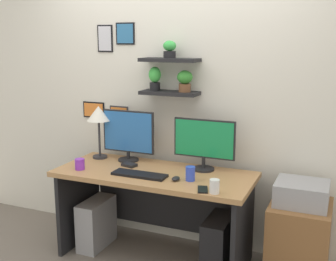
% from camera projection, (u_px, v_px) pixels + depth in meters
% --- Properties ---
extents(ground_plane, '(8.00, 8.00, 0.00)m').
position_uv_depth(ground_plane, '(155.00, 257.00, 3.62)').
color(ground_plane, '#70665B').
extents(back_wall_assembly, '(4.40, 0.24, 2.70)m').
position_uv_depth(back_wall_assembly, '(174.00, 91.00, 3.73)').
color(back_wall_assembly, silver).
rests_on(back_wall_assembly, ground).
extents(desk, '(1.60, 0.68, 0.75)m').
position_uv_depth(desk, '(157.00, 194.00, 3.55)').
color(desk, tan).
rests_on(desk, ground).
extents(monitor_left, '(0.48, 0.18, 0.45)m').
position_uv_depth(monitor_left, '(128.00, 134.00, 3.74)').
color(monitor_left, black).
rests_on(monitor_left, desk).
extents(monitor_right, '(0.51, 0.18, 0.42)m').
position_uv_depth(monitor_right, '(204.00, 142.00, 3.47)').
color(monitor_right, black).
rests_on(monitor_right, desk).
extents(keyboard, '(0.44, 0.14, 0.02)m').
position_uv_depth(keyboard, '(139.00, 175.00, 3.36)').
color(keyboard, black).
rests_on(keyboard, desk).
extents(computer_mouse, '(0.06, 0.09, 0.03)m').
position_uv_depth(computer_mouse, '(176.00, 179.00, 3.25)').
color(computer_mouse, black).
rests_on(computer_mouse, desk).
extents(desk_lamp, '(0.21, 0.21, 0.47)m').
position_uv_depth(desk_lamp, '(99.00, 116.00, 3.79)').
color(desk_lamp, '#2D2D33').
rests_on(desk_lamp, desk).
extents(cell_phone, '(0.11, 0.16, 0.01)m').
position_uv_depth(cell_phone, '(203.00, 189.00, 3.04)').
color(cell_phone, black).
rests_on(cell_phone, desk).
extents(coffee_mug, '(0.08, 0.08, 0.09)m').
position_uv_depth(coffee_mug, '(80.00, 164.00, 3.52)').
color(coffee_mug, purple).
rests_on(coffee_mug, desk).
extents(pen_cup, '(0.07, 0.07, 0.10)m').
position_uv_depth(pen_cup, '(215.00, 186.00, 2.98)').
color(pen_cup, white).
rests_on(pen_cup, desk).
extents(scissors_tray, '(0.14, 0.11, 0.02)m').
position_uv_depth(scissors_tray, '(129.00, 165.00, 3.61)').
color(scissors_tray, black).
rests_on(scissors_tray, desk).
extents(water_cup, '(0.07, 0.07, 0.11)m').
position_uv_depth(water_cup, '(190.00, 174.00, 3.24)').
color(water_cup, blue).
rests_on(water_cup, desk).
extents(drawer_cabinet, '(0.44, 0.50, 0.60)m').
position_uv_depth(drawer_cabinet, '(298.00, 241.00, 3.25)').
color(drawer_cabinet, brown).
rests_on(drawer_cabinet, ground).
extents(printer, '(0.38, 0.34, 0.17)m').
position_uv_depth(printer, '(302.00, 193.00, 3.17)').
color(printer, '#9E9EA3').
rests_on(printer, drawer_cabinet).
extents(computer_tower_left, '(0.18, 0.40, 0.42)m').
position_uv_depth(computer_tower_left, '(97.00, 223.00, 3.77)').
color(computer_tower_left, '#99999E').
rests_on(computer_tower_left, ground).
extents(computer_tower_right, '(0.18, 0.40, 0.46)m').
position_uv_depth(computer_tower_right, '(218.00, 246.00, 3.32)').
color(computer_tower_right, black).
rests_on(computer_tower_right, ground).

